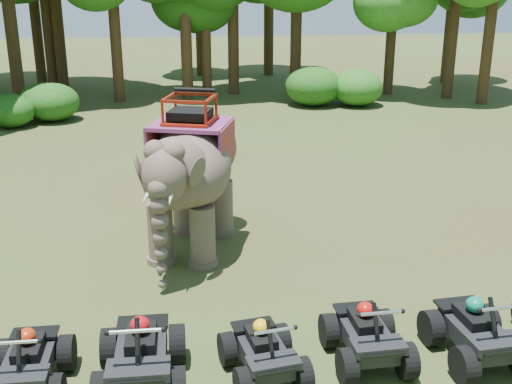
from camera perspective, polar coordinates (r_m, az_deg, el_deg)
ground at (r=12.69m, az=0.66°, el=-9.91°), size 110.00×110.00×0.00m
elephant at (r=14.57m, az=-5.79°, el=1.67°), size 3.10×4.71×3.64m
atv_0 at (r=10.62m, az=-19.71°, el=-13.57°), size 1.21×1.66×1.23m
atv_1 at (r=10.25m, az=-10.23°, el=-13.42°), size 1.37×1.87×1.38m
atv_2 at (r=10.35m, az=0.67°, el=-13.42°), size 1.40×1.75×1.17m
atv_3 at (r=10.87m, az=9.86°, el=-11.81°), size 1.28×1.71×1.23m
atv_4 at (r=11.35m, az=19.12°, el=-11.03°), size 1.43×1.86×1.31m
tree_0 at (r=33.40m, az=-4.49°, el=14.16°), size 4.70×4.70×6.72m
tree_1 at (r=33.95m, az=3.63°, el=16.33°), size 6.42×6.42×9.17m
tree_2 at (r=34.72m, az=11.98°, el=14.27°), size 4.93×4.93×7.04m
tree_3 at (r=33.25m, az=20.11°, el=13.88°), size 5.34×5.34×7.63m
tree_27 at (r=32.54m, az=-12.49°, el=14.79°), size 5.60×5.60×8.00m
tree_29 at (r=34.27m, az=17.20°, el=14.64°), size 5.63×5.63×8.05m
tree_30 at (r=32.69m, az=-6.32°, el=15.78°), size 6.12×6.12×8.74m
tree_33 at (r=39.31m, az=16.92°, el=14.91°), size 5.43×5.43×7.76m
tree_35 at (r=40.58m, az=-5.06°, el=15.75°), size 5.45×5.45×7.79m
tree_37 at (r=38.33m, az=-19.11°, el=15.23°), size 6.01×6.01×8.58m
tree_41 at (r=34.03m, az=-2.06°, el=16.27°), size 6.34×6.34×9.06m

